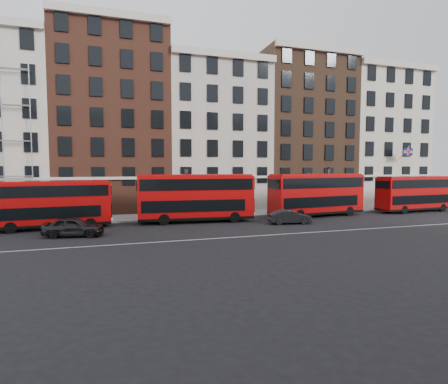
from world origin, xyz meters
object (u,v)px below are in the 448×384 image
object	(u,v)px
bus_b	(196,197)
bus_d	(415,193)
car_rear	(74,227)
car_front	(290,217)
bus_a	(49,203)
traffic_light	(425,190)
bus_c	(317,194)

from	to	relation	value
bus_b	bus_d	world-z (taller)	bus_b
car_rear	car_front	distance (m)	19.00
bus_d	car_front	world-z (taller)	bus_d
bus_a	traffic_light	distance (m)	44.04
bus_b	bus_c	distance (m)	13.52
car_front	traffic_light	xyz separation A→B (m)	(22.67, 5.73, 1.78)
bus_a	bus_c	distance (m)	26.51
bus_c	car_rear	distance (m)	24.59
bus_a	bus_d	size ratio (longest dim) A/B	0.98
bus_c	bus_d	distance (m)	13.63
bus_c	car_rear	bearing A→B (deg)	-177.63
car_rear	bus_c	bearing A→B (deg)	-69.34
car_front	bus_a	bearing A→B (deg)	89.59
bus_a	bus_d	bearing A→B (deg)	-5.04
bus_a	car_rear	size ratio (longest dim) A/B	2.26
bus_b	car_rear	size ratio (longest dim) A/B	2.52
bus_d	bus_b	bearing A→B (deg)	176.85
car_front	car_rear	bearing A→B (deg)	100.76
bus_b	bus_c	xyz separation A→B (m)	(13.52, -0.01, -0.01)
bus_b	car_front	world-z (taller)	bus_b
bus_a	traffic_light	xyz separation A→B (m)	(43.99, 2.08, 0.19)
bus_b	traffic_light	size ratio (longest dim) A/B	3.47
traffic_light	bus_b	bearing A→B (deg)	-176.17
car_rear	traffic_light	world-z (taller)	traffic_light
bus_d	traffic_light	size ratio (longest dim) A/B	3.17
bus_a	bus_b	bearing A→B (deg)	-5.02
bus_b	bus_c	world-z (taller)	bus_b
bus_b	traffic_light	xyz separation A→B (m)	(31.01, 2.07, -0.08)
car_rear	car_front	xyz separation A→B (m)	(18.99, 0.48, -0.10)
bus_d	car_front	distance (m)	19.24
traffic_light	bus_c	bearing A→B (deg)	-173.21
bus_c	car_front	size ratio (longest dim) A/B	2.81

